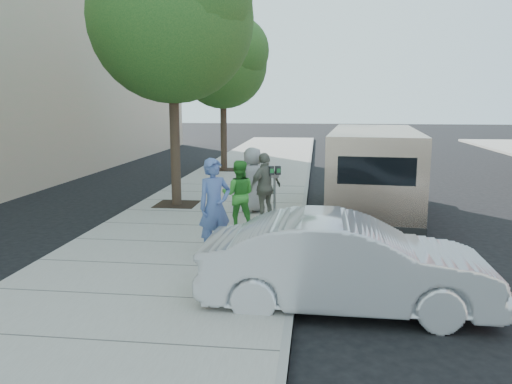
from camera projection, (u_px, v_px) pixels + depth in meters
The scene contains 12 objects.
ground at pixel (242, 232), 12.13m from camera, with size 120.00×120.00×0.00m, color black.
sidewalk at pixel (201, 228), 12.24m from camera, with size 5.00×60.00×0.15m, color gray.
curb_face at pixel (301, 231), 11.95m from camera, with size 0.12×60.00×0.16m, color gray.
tree_near at pixel (173, 13), 13.75m from camera, with size 4.62×4.60×7.53m.
tree_far at pixel (224, 60), 21.29m from camera, with size 3.92×3.80×6.49m.
parking_meter at pixel (275, 182), 12.36m from camera, with size 0.31×0.20×1.42m.
van at pixel (373, 171), 13.61m from camera, with size 2.69×6.62×2.40m.
sedan at pixel (346, 263), 7.57m from camera, with size 1.54×4.41×1.45m, color silver.
person_officer at pixel (215, 207), 9.82m from camera, with size 0.70×0.46×1.91m, color #4D67A4.
person_green_shirt at pixel (239, 194), 11.83m from camera, with size 0.80×0.62×1.64m, color green.
person_gray_shirt at pixel (253, 180), 13.54m from camera, with size 0.87×0.57×1.78m, color #99989A.
person_striped_polo at pixel (265, 187), 12.46m from camera, with size 1.02×0.43×1.75m, color gray.
Camera 1 is at (1.78, -11.63, 3.16)m, focal length 35.00 mm.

